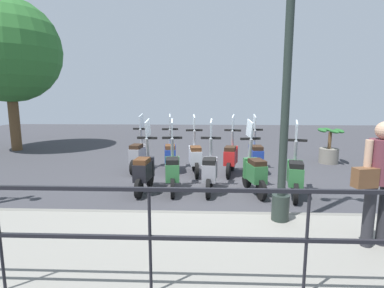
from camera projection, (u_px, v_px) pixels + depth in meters
The scene contains 17 objects.
ground_plane at pixel (213, 183), 7.04m from camera, with size 28.00×28.00×0.00m, color #38383D.
promenade_walkway at pixel (220, 248), 3.92m from camera, with size 2.20×20.00×0.15m.
fence_railing at pixel (228, 221), 2.76m from camera, with size 0.04×16.03×1.07m.
lamp_post_near at pixel (287, 84), 4.28m from camera, with size 0.26×0.90×4.62m.
pedestrian_with_bag at pixel (379, 175), 3.69m from camera, with size 0.39×0.64×1.59m.
tree_large at pixel (8, 51), 10.69m from camera, with size 3.69×3.69×5.48m.
potted_palm at pixel (329, 149), 9.06m from camera, with size 1.06×0.66×1.05m.
scooter_near_0 at pixel (295, 174), 6.01m from camera, with size 1.22×0.51×1.54m.
scooter_near_1 at pixel (254, 171), 6.23m from camera, with size 1.22×0.49×1.54m.
scooter_near_2 at pixel (210, 170), 6.33m from camera, with size 1.23×0.44×1.54m.
scooter_near_3 at pixel (172, 170), 6.36m from camera, with size 1.23×0.44×1.54m.
scooter_near_4 at pixel (144, 170), 6.34m from camera, with size 1.23×0.44×1.54m.
scooter_far_0 at pixel (256, 155), 7.88m from camera, with size 1.23×0.44×1.54m.
scooter_far_1 at pixel (231, 156), 7.75m from camera, with size 1.22×0.50×1.54m.
scooter_far_2 at pixel (195, 156), 7.76m from camera, with size 1.23×0.44×1.54m.
scooter_far_3 at pixel (170, 154), 8.01m from camera, with size 1.23×0.44×1.54m.
scooter_far_4 at pixel (138, 154), 8.07m from camera, with size 1.23×0.44×1.54m.
Camera 1 is at (-6.82, 0.23, 2.05)m, focal length 28.00 mm.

